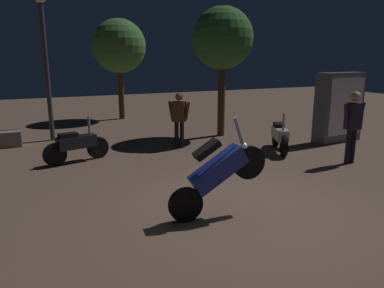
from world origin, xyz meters
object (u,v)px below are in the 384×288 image
Objects in this scene: person_rider_beside at (353,121)px; person_bystander_far at (179,116)px; motorcycle_blue_foreground at (218,173)px; motorcycle_black_parked_right at (77,145)px; kiosk_billboard at (339,107)px; motorcycle_white_parked_left at (280,136)px; streetlamp_near at (44,46)px.

person_rider_beside reaches higher than person_bystander_far.
motorcycle_blue_foreground is 1.06× the size of person_bystander_far.
kiosk_billboard reaches higher than motorcycle_black_parked_right.
person_rider_beside is at bearing -93.77° from person_bystander_far.
person_rider_beside is 4.53m from person_bystander_far.
person_bystander_far is at bearing 79.08° from motorcycle_blue_foreground.
kiosk_billboard is (2.41, 0.28, 0.61)m from motorcycle_white_parked_left.
motorcycle_blue_foreground is at bearing 25.47° from kiosk_billboard.
person_bystander_far is 4.56m from streetlamp_near.
streetlamp_near is at bearing 49.14° from person_rider_beside.
motorcycle_blue_foreground is at bearing 107.85° from person_rider_beside.
person_rider_beside is 1.12× the size of person_bystander_far.
motorcycle_white_parked_left is at bearing 27.70° from person_rider_beside.
motorcycle_black_parked_right is (-5.23, 1.23, 0.00)m from motorcycle_white_parked_left.
person_bystander_far is at bearing -37.83° from streetlamp_near.
motorcycle_black_parked_right is at bearing 115.48° from motorcycle_blue_foreground.
person_rider_beside is 8.83m from streetlamp_near.
motorcycle_white_parked_left is 2.86m from person_bystander_far.
kiosk_billboard is at bearing -25.47° from streetlamp_near.
person_rider_beside is at bearing -41.79° from streetlamp_near.
motorcycle_white_parked_left is 2.50m from kiosk_billboard.
kiosk_billboard is at bearing 32.97° from motorcycle_blue_foreground.
streetlamp_near is (-6.45, 5.76, 1.80)m from person_rider_beside.
person_rider_beside reaches higher than motorcycle_blue_foreground.
motorcycle_white_parked_left and motorcycle_black_parked_right have the same top height.
motorcycle_blue_foreground is 1.08× the size of motorcycle_white_parked_left.
motorcycle_white_parked_left is 0.35× the size of streetlamp_near.
person_rider_beside is 2.50m from kiosk_billboard.
motorcycle_black_parked_right is at bearing 138.34° from person_bystander_far.
kiosk_billboard is (5.98, 3.29, 0.31)m from motorcycle_blue_foreground.
streetlamp_near reaches higher than person_bystander_far.
motorcycle_blue_foreground is 1.02× the size of motorcycle_black_parked_right.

